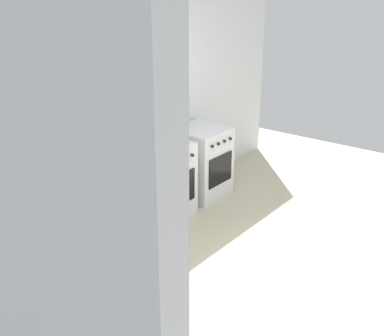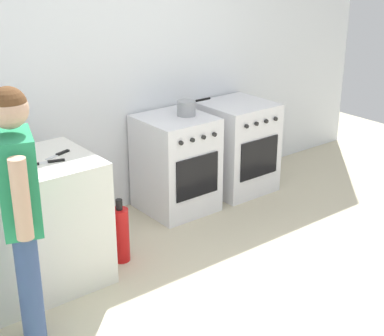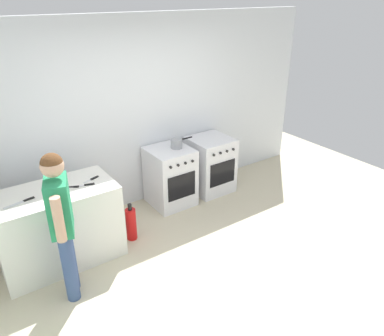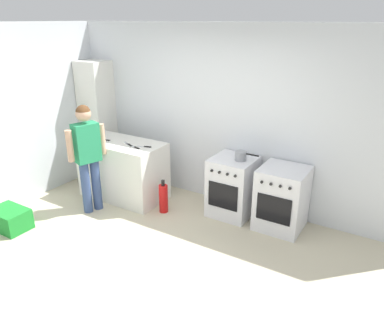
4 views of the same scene
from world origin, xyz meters
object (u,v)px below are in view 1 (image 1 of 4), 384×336
Objects in this scene: knife_paring at (92,184)px; knife_carving at (82,193)px; knife_chef at (13,222)px; oven_right at (200,162)px; oven_left at (160,180)px; knife_utility at (67,197)px; fire_extinguisher at (137,242)px; pot at (167,136)px; person at (90,228)px.

knife_carving is (-0.17, -0.08, -0.00)m from knife_paring.
knife_paring and knife_chef have the same top height.
oven_right is at bearing 10.52° from knife_paring.
knife_utility is at bearing -165.19° from oven_left.
knife_paring is 0.41× the size of fire_extinguisher.
knife_carving is (0.62, 0.00, -0.00)m from knife_chef.
oven_left is 2.50× the size of pot.
knife_chef is at bearing -170.81° from oven_right.
oven_left is 4.12× the size of knife_paring.
oven_right is (0.72, 0.00, 0.00)m from oven_left.
person reaches higher than fire_extinguisher.
knife_chef is (-2.14, -0.43, -0.01)m from pot.
person is (-0.54, -0.61, 0.02)m from knife_paring.
oven_right reaches higher than fire_extinguisher.
knife_chef reaches higher than fire_extinguisher.
knife_paring is 0.63× the size of knife_carving.
oven_right is at bearing 9.19° from knife_chef.
pot reaches higher than knife_paring.
knife_carving is at bearing 55.12° from person.
oven_right is 1.70× the size of fire_extinguisher.
person is (0.25, -0.53, 0.02)m from knife_chef.
oven_left is 1.66m from knife_utility.
oven_left is 1.00× the size of oven_right.
knife_paring reaches higher than fire_extinguisher.
oven_right is 2.74× the size of knife_chef.
person is at bearing -65.19° from knife_chef.
knife_paring is at bearing 48.66° from person.
oven_right is at bearing 0.00° from oven_left.
pot is at bearing -8.56° from oven_left.
person reaches higher than oven_left.
knife_paring is (-1.25, -0.37, 0.48)m from oven_left.
knife_chef is at bearing -175.49° from knife_utility.
knife_chef is 0.62× the size of fire_extinguisher.
oven_right is 2.06m from knife_paring.
oven_left is 1.38m from knife_paring.
oven_left is at bearing 28.73° from person.
person reaches higher than knife_chef.
knife_utility is 0.74× the size of knife_carving.
knife_utility is at bearing -171.92° from knife_paring.
knife_chef is (-2.75, -0.45, 0.48)m from oven_right.
oven_left is 0.54× the size of person.
knife_carving reaches higher than oven_left.
knife_carving reaches higher than oven_right.
knife_paring is (0.29, 0.04, 0.00)m from knife_utility.
knife_utility is (-2.26, -0.41, 0.48)m from oven_right.
knife_utility is at bearing 162.27° from knife_carving.
fire_extinguisher is (-0.87, -0.48, -0.21)m from oven_left.
knife_utility is 0.96m from fire_extinguisher.
pot is (0.11, -0.02, 0.49)m from oven_left.
knife_carving is at bearing -162.53° from oven_left.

